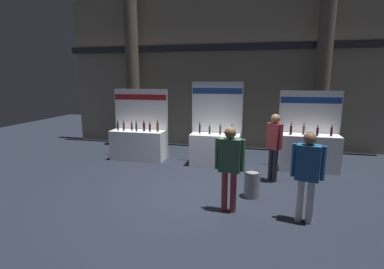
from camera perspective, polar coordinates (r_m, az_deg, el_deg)
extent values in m
plane|color=black|center=(6.86, 1.11, -11.29)|extent=(24.54, 24.54, 0.00)
cube|color=gray|center=(11.08, 6.33, 15.17)|extent=(12.27, 0.25, 6.81)
cube|color=#2D2D33|center=(10.81, 6.17, 17.09)|extent=(12.27, 0.20, 0.24)
cylinder|color=#665B4C|center=(11.31, -11.92, 12.70)|extent=(0.49, 0.49, 5.93)
cylinder|color=#665B4C|center=(10.53, 24.94, 12.05)|extent=(0.49, 0.49, 5.93)
cube|color=white|center=(9.43, -10.85, -2.13)|extent=(1.76, 0.60, 0.96)
cube|color=white|center=(9.61, -10.19, 2.17)|extent=(1.84, 0.04, 2.29)
cube|color=maroon|center=(9.50, -10.43, 7.42)|extent=(1.79, 0.01, 0.18)
cylinder|color=black|center=(9.58, -14.73, 1.61)|extent=(0.06, 0.06, 0.25)
cylinder|color=black|center=(9.56, -14.77, 2.54)|extent=(0.03, 0.03, 0.06)
cylinder|color=gold|center=(9.55, -14.78, 2.77)|extent=(0.03, 0.03, 0.02)
cylinder|color=#472D14|center=(9.47, -13.61, 1.52)|extent=(0.07, 0.07, 0.24)
cylinder|color=#472D14|center=(9.44, -13.65, 2.44)|extent=(0.03, 0.03, 0.06)
cylinder|color=black|center=(9.44, -13.66, 2.68)|extent=(0.03, 0.03, 0.02)
cylinder|color=black|center=(9.44, -12.05, 1.51)|extent=(0.06, 0.06, 0.22)
cylinder|color=black|center=(9.42, -12.08, 2.38)|extent=(0.03, 0.03, 0.07)
cylinder|color=gold|center=(9.41, -12.09, 2.64)|extent=(0.03, 0.03, 0.02)
cylinder|color=#19381E|center=(9.25, -11.15, 1.40)|extent=(0.06, 0.06, 0.24)
cylinder|color=#19381E|center=(9.22, -11.18, 2.40)|extent=(0.03, 0.03, 0.09)
cylinder|color=black|center=(9.21, -11.20, 2.72)|extent=(0.03, 0.03, 0.02)
cylinder|color=black|center=(9.20, -9.67, 1.51)|extent=(0.08, 0.08, 0.27)
cylinder|color=black|center=(9.17, -9.70, 2.54)|extent=(0.03, 0.03, 0.06)
cylinder|color=gold|center=(9.17, -9.71, 2.80)|extent=(0.03, 0.03, 0.02)
cylinder|color=black|center=(9.10, -8.50, 1.33)|extent=(0.06, 0.06, 0.24)
cylinder|color=black|center=(9.08, -8.53, 2.30)|extent=(0.03, 0.03, 0.07)
cylinder|color=gold|center=(9.07, -8.54, 2.58)|extent=(0.03, 0.03, 0.02)
cylinder|color=#472D14|center=(9.07, -6.95, 1.46)|extent=(0.07, 0.07, 0.28)
cylinder|color=#472D14|center=(9.04, -6.98, 2.60)|extent=(0.03, 0.03, 0.09)
cylinder|color=gold|center=(9.04, -6.99, 2.93)|extent=(0.03, 0.03, 0.02)
cube|color=white|center=(8.67, 4.62, -3.12)|extent=(1.49, 0.60, 0.97)
cube|color=white|center=(8.84, 5.01, 2.32)|extent=(1.56, 0.04, 2.53)
cube|color=navy|center=(8.72, 5.10, 8.74)|extent=(1.52, 0.01, 0.18)
cylinder|color=black|center=(8.69, 1.57, 1.10)|extent=(0.06, 0.06, 0.26)
cylinder|color=black|center=(8.66, 1.57, 2.23)|extent=(0.03, 0.03, 0.08)
cylinder|color=gold|center=(8.65, 1.58, 2.55)|extent=(0.03, 0.03, 0.02)
cylinder|color=#19381E|center=(8.57, 3.57, 0.83)|extent=(0.06, 0.06, 0.23)
cylinder|color=#19381E|center=(8.54, 3.59, 1.80)|extent=(0.03, 0.03, 0.06)
cylinder|color=red|center=(8.53, 3.59, 2.07)|extent=(0.03, 0.03, 0.02)
cylinder|color=#472D14|center=(8.54, 5.73, 0.87)|extent=(0.06, 0.06, 0.26)
cylinder|color=#472D14|center=(8.51, 5.75, 2.00)|extent=(0.03, 0.03, 0.07)
cylinder|color=red|center=(8.50, 5.75, 2.31)|extent=(0.03, 0.03, 0.02)
cylinder|color=black|center=(8.46, 8.02, 0.70)|extent=(0.06, 0.06, 0.26)
cylinder|color=black|center=(8.43, 8.05, 1.77)|extent=(0.03, 0.03, 0.06)
cylinder|color=black|center=(8.43, 8.06, 2.03)|extent=(0.03, 0.03, 0.02)
cube|color=white|center=(8.83, 22.47, -3.42)|extent=(1.63, 0.60, 1.05)
cube|color=white|center=(9.03, 22.41, 0.89)|extent=(1.72, 0.04, 2.28)
cube|color=navy|center=(8.91, 22.85, 6.40)|extent=(1.67, 0.01, 0.18)
cylinder|color=black|center=(8.54, 19.32, 0.80)|extent=(0.07, 0.07, 0.25)
cylinder|color=black|center=(8.52, 19.40, 1.90)|extent=(0.03, 0.03, 0.08)
cylinder|color=red|center=(8.51, 19.42, 2.24)|extent=(0.03, 0.03, 0.02)
cylinder|color=#472D14|center=(8.69, 21.59, 0.78)|extent=(0.06, 0.06, 0.24)
cylinder|color=#472D14|center=(8.66, 21.67, 1.82)|extent=(0.03, 0.03, 0.08)
cylinder|color=black|center=(8.66, 21.69, 2.13)|extent=(0.03, 0.03, 0.02)
cylinder|color=black|center=(8.65, 23.97, 0.49)|extent=(0.07, 0.07, 0.22)
cylinder|color=black|center=(8.62, 24.04, 1.45)|extent=(0.03, 0.03, 0.07)
cylinder|color=gold|center=(8.62, 24.07, 1.73)|extent=(0.03, 0.03, 0.02)
cylinder|color=black|center=(8.76, 26.30, 0.50)|extent=(0.06, 0.06, 0.25)
cylinder|color=black|center=(8.73, 26.39, 1.50)|extent=(0.03, 0.03, 0.06)
cylinder|color=gold|center=(8.73, 26.41, 1.76)|extent=(0.03, 0.03, 0.02)
cylinder|color=slate|center=(6.58, 12.01, -9.89)|extent=(0.35, 0.35, 0.57)
torus|color=black|center=(6.48, 12.12, -7.45)|extent=(0.35, 0.35, 0.02)
cylinder|color=#23232D|center=(7.60, 16.42, -6.09)|extent=(0.12, 0.12, 0.85)
cylinder|color=#23232D|center=(7.69, 15.58, -5.84)|extent=(0.12, 0.12, 0.85)
cube|color=maroon|center=(7.46, 16.31, -0.37)|extent=(0.38, 0.38, 0.67)
sphere|color=#8C6647|center=(7.39, 16.50, 3.11)|extent=(0.23, 0.23, 0.23)
cylinder|color=maroon|center=(7.34, 17.53, -0.51)|extent=(0.08, 0.08, 0.64)
cylinder|color=maroon|center=(7.59, 15.14, 0.00)|extent=(0.08, 0.08, 0.64)
cylinder|color=maroon|center=(5.80, 6.58, -11.24)|extent=(0.12, 0.12, 0.83)
cylinder|color=maroon|center=(5.77, 8.30, -11.41)|extent=(0.12, 0.12, 0.83)
cube|color=#33563D|center=(5.54, 7.63, -4.18)|extent=(0.44, 0.25, 0.66)
sphere|color=brown|center=(5.44, 7.75, 0.39)|extent=(0.23, 0.23, 0.23)
cylinder|color=#33563D|center=(5.59, 5.07, -3.82)|extent=(0.08, 0.08, 0.63)
cylinder|color=#33563D|center=(5.50, 10.24, -4.21)|extent=(0.08, 0.08, 0.63)
cylinder|color=silver|center=(5.73, 22.70, -12.42)|extent=(0.12, 0.12, 0.82)
cylinder|color=silver|center=(5.74, 20.93, -12.25)|extent=(0.12, 0.12, 0.82)
cube|color=navy|center=(5.49, 22.37, -5.26)|extent=(0.45, 0.33, 0.65)
sphere|color=brown|center=(5.39, 22.72, -0.72)|extent=(0.23, 0.23, 0.23)
cylinder|color=navy|center=(5.48, 24.98, -5.33)|extent=(0.08, 0.08, 0.62)
cylinder|color=navy|center=(5.51, 19.79, -4.85)|extent=(0.08, 0.08, 0.62)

